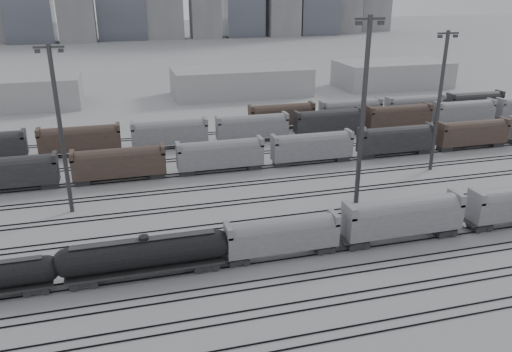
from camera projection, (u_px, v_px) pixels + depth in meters
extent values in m
plane|color=#AFB0B4|center=(345.00, 252.00, 60.92)|extent=(900.00, 900.00, 0.00)
cube|color=black|center=(411.00, 326.00, 47.63)|extent=(220.00, 0.07, 0.16)
cube|color=black|center=(403.00, 317.00, 48.92)|extent=(220.00, 0.07, 0.16)
cube|color=black|center=(385.00, 296.00, 52.13)|extent=(220.00, 0.07, 0.16)
cube|color=black|center=(378.00, 289.00, 53.43)|extent=(220.00, 0.07, 0.16)
cube|color=black|center=(363.00, 272.00, 56.64)|extent=(220.00, 0.07, 0.16)
cube|color=black|center=(357.00, 265.00, 57.93)|extent=(220.00, 0.07, 0.16)
cube|color=black|center=(344.00, 251.00, 61.15)|extent=(220.00, 0.07, 0.16)
cube|color=black|center=(339.00, 245.00, 62.44)|extent=(220.00, 0.07, 0.16)
cube|color=black|center=(328.00, 232.00, 65.65)|extent=(220.00, 0.07, 0.16)
cube|color=black|center=(324.00, 228.00, 66.95)|extent=(220.00, 0.07, 0.16)
cube|color=black|center=(314.00, 217.00, 70.16)|extent=(220.00, 0.07, 0.16)
cube|color=black|center=(311.00, 212.00, 71.45)|extent=(220.00, 0.07, 0.16)
cube|color=black|center=(297.00, 198.00, 76.47)|extent=(220.00, 0.07, 0.16)
cube|color=black|center=(294.00, 194.00, 77.76)|extent=(220.00, 0.07, 0.16)
cube|color=black|center=(283.00, 181.00, 82.78)|extent=(220.00, 0.07, 0.16)
cube|color=black|center=(280.00, 178.00, 84.07)|extent=(220.00, 0.07, 0.16)
cube|color=black|center=(271.00, 168.00, 89.08)|extent=(220.00, 0.07, 0.16)
cube|color=black|center=(269.00, 165.00, 90.38)|extent=(220.00, 0.07, 0.16)
cube|color=black|center=(259.00, 154.00, 96.29)|extent=(220.00, 0.07, 0.16)
cube|color=black|center=(257.00, 152.00, 97.59)|extent=(220.00, 0.07, 0.16)
cube|color=black|center=(249.00, 142.00, 103.50)|extent=(220.00, 0.07, 0.16)
cube|color=black|center=(247.00, 140.00, 104.80)|extent=(220.00, 0.07, 0.16)
cube|color=black|center=(240.00, 132.00, 110.71)|extent=(220.00, 0.07, 0.16)
cube|color=black|center=(238.00, 130.00, 112.01)|extent=(220.00, 0.07, 0.16)
cube|color=black|center=(37.00, 287.00, 52.97)|extent=(2.54, 2.05, 0.68)
sphere|color=black|center=(47.00, 269.00, 52.54)|extent=(2.83, 2.83, 2.83)
cube|color=black|center=(84.00, 280.00, 54.12)|extent=(2.89, 2.33, 0.78)
cube|color=black|center=(206.00, 263.00, 57.40)|extent=(2.89, 2.33, 0.78)
cube|color=black|center=(146.00, 267.00, 55.56)|extent=(17.21, 3.00, 0.28)
cylinder|color=black|center=(145.00, 253.00, 54.93)|extent=(16.10, 3.22, 3.22)
sphere|color=black|center=(68.00, 263.00, 52.95)|extent=(3.22, 3.22, 3.22)
sphere|color=black|center=(217.00, 244.00, 56.91)|extent=(3.22, 3.22, 3.22)
cylinder|color=black|center=(144.00, 239.00, 54.29)|extent=(1.11, 1.11, 0.56)
cube|color=black|center=(144.00, 239.00, 54.33)|extent=(15.54, 1.00, 0.07)
cube|color=black|center=(238.00, 259.00, 58.38)|extent=(2.35, 1.90, 0.63)
cube|color=black|center=(324.00, 247.00, 61.05)|extent=(2.35, 1.90, 0.63)
cube|color=gray|center=(282.00, 237.00, 58.96)|extent=(13.55, 2.71, 2.89)
cylinder|color=gray|center=(282.00, 229.00, 58.58)|extent=(12.29, 2.62, 2.62)
cube|color=gray|center=(228.00, 230.00, 56.72)|extent=(0.63, 2.71, 1.26)
cube|color=gray|center=(334.00, 217.00, 59.92)|extent=(0.63, 2.71, 1.26)
cone|color=black|center=(282.00, 251.00, 59.59)|extent=(2.17, 2.17, 0.81)
cube|color=black|center=(356.00, 242.00, 62.08)|extent=(2.70, 2.18, 0.73)
cube|color=black|center=(443.00, 230.00, 65.16)|extent=(2.70, 2.18, 0.73)
cube|color=gray|center=(403.00, 219.00, 62.75)|extent=(15.59, 3.12, 3.33)
cylinder|color=gray|center=(404.00, 210.00, 62.30)|extent=(14.14, 3.01, 3.01)
cube|color=gray|center=(349.00, 211.00, 60.16)|extent=(0.73, 3.12, 1.46)
cube|color=gray|center=(456.00, 198.00, 63.85)|extent=(0.73, 3.12, 1.46)
cone|color=black|center=(401.00, 233.00, 63.47)|extent=(2.49, 2.49, 0.94)
cube|color=black|center=(479.00, 225.00, 66.53)|extent=(2.60, 2.10, 0.70)
cube|color=gray|center=(477.00, 196.00, 64.68)|extent=(0.70, 3.00, 1.40)
cylinder|color=#373639|center=(61.00, 133.00, 67.76)|extent=(0.60, 0.60, 23.62)
cube|color=#373639|center=(49.00, 47.00, 63.72)|extent=(3.78, 0.28, 0.28)
cube|color=#373639|center=(37.00, 51.00, 63.54)|extent=(0.66, 0.47, 0.47)
cube|color=#373639|center=(61.00, 50.00, 64.24)|extent=(0.66, 0.47, 0.47)
cylinder|color=#373639|center=(363.00, 115.00, 70.26)|extent=(0.69, 0.69, 26.96)
cube|color=#373639|center=(370.00, 19.00, 65.64)|extent=(4.31, 0.32, 0.32)
cube|color=#373639|center=(359.00, 23.00, 65.44)|extent=(0.76, 0.54, 0.54)
cube|color=#373639|center=(381.00, 23.00, 66.23)|extent=(0.76, 0.54, 0.54)
cylinder|color=#373639|center=(439.00, 103.00, 84.22)|extent=(0.61, 0.61, 23.83)
cube|color=#373639|center=(448.00, 33.00, 80.14)|extent=(3.81, 0.29, 0.29)
cube|color=#373639|center=(440.00, 36.00, 79.96)|extent=(0.67, 0.48, 0.48)
cube|color=#373639|center=(455.00, 36.00, 80.66)|extent=(0.67, 0.48, 0.48)
cube|color=black|center=(8.00, 174.00, 78.17)|extent=(15.00, 3.00, 5.60)
cube|color=#4B372F|center=(119.00, 165.00, 82.36)|extent=(15.00, 3.00, 5.60)
cube|color=gray|center=(220.00, 156.00, 86.54)|extent=(15.00, 3.00, 5.60)
cube|color=gray|center=(312.00, 148.00, 90.73)|extent=(15.00, 3.00, 5.60)
cube|color=black|center=(395.00, 141.00, 94.92)|extent=(15.00, 3.00, 5.60)
cube|color=#4B372F|center=(472.00, 135.00, 99.10)|extent=(15.00, 3.00, 5.60)
cube|color=#4B372F|center=(80.00, 141.00, 95.05)|extent=(15.00, 3.00, 5.60)
cube|color=gray|center=(170.00, 134.00, 99.24)|extent=(15.00, 3.00, 5.60)
cube|color=gray|center=(252.00, 128.00, 103.43)|extent=(15.00, 3.00, 5.60)
cube|color=black|center=(328.00, 123.00, 107.61)|extent=(15.00, 3.00, 5.60)
cube|color=#4B372F|center=(399.00, 118.00, 111.80)|extent=(15.00, 3.00, 5.60)
cube|color=gray|center=(464.00, 113.00, 115.98)|extent=(15.00, 3.00, 5.60)
cube|color=#4B372F|center=(282.00, 117.00, 112.85)|extent=(15.00, 3.00, 5.60)
cube|color=gray|center=(350.00, 112.00, 117.04)|extent=(15.00, 3.00, 5.60)
cube|color=gray|center=(414.00, 107.00, 121.22)|extent=(15.00, 3.00, 5.60)
cube|color=black|center=(474.00, 103.00, 125.41)|extent=(15.00, 3.00, 5.60)
cube|color=#A4A4A6|center=(241.00, 81.00, 147.57)|extent=(40.00, 18.00, 8.00)
cube|color=#A4A4A6|center=(392.00, 74.00, 159.88)|extent=(35.00, 18.00, 8.00)
cube|color=gray|center=(202.00, 5.00, 313.86)|extent=(18.00, 14.40, 38.00)
cube|color=gray|center=(348.00, 2.00, 338.13)|extent=(18.00, 14.40, 40.00)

